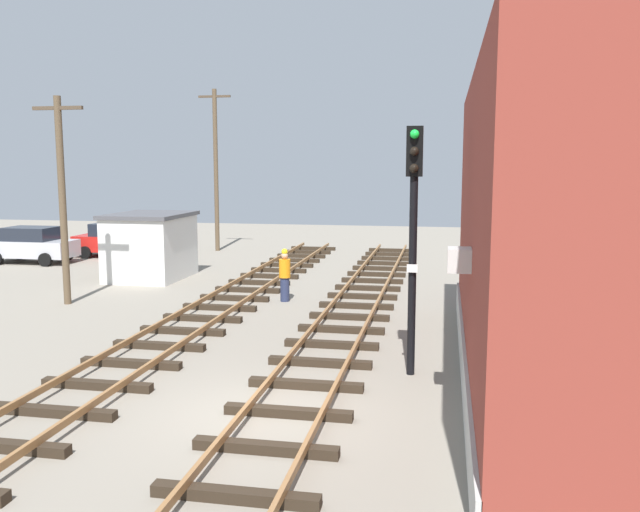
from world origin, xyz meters
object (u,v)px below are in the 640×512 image
at_px(control_hut, 150,246).
at_px(utility_pole_far, 216,167).
at_px(signal_mast, 413,222).
at_px(parked_car_red, 117,240).
at_px(utility_pole_near, 62,196).
at_px(track_worker_foreground, 285,275).
at_px(parked_car_silver, 31,245).

distance_m(control_hut, utility_pole_far, 9.76).
bearing_deg(signal_mast, utility_pole_far, 120.12).
xyz_separation_m(parked_car_red, utility_pole_far, (4.28, 3.40, 3.71)).
bearing_deg(parked_car_red, signal_mast, -46.47).
bearing_deg(utility_pole_near, control_hut, 83.75).
distance_m(parked_car_red, utility_pole_near, 12.25).
relative_size(signal_mast, track_worker_foreground, 3.01).
relative_size(parked_car_red, track_worker_foreground, 2.25).
height_order(control_hut, track_worker_foreground, control_hut).
bearing_deg(utility_pole_far, signal_mast, -59.88).
bearing_deg(utility_pole_near, utility_pole_far, 88.83).
bearing_deg(parked_car_silver, parked_car_red, 41.78).
relative_size(signal_mast, utility_pole_near, 0.80).
xyz_separation_m(parked_car_red, track_worker_foreground, (11.26, -9.42, 0.03)).
height_order(signal_mast, control_hut, signal_mast).
xyz_separation_m(signal_mast, utility_pole_near, (-12.08, 5.67, 0.19)).
relative_size(utility_pole_near, utility_pole_far, 0.80).
distance_m(utility_pole_near, track_worker_foreground, 8.01).
relative_size(utility_pole_near, track_worker_foreground, 3.77).
bearing_deg(track_worker_foreground, parked_car_red, 140.11).
relative_size(control_hut, utility_pole_near, 0.54).
xyz_separation_m(control_hut, track_worker_foreground, (6.69, -3.61, -0.46)).
bearing_deg(parked_car_silver, utility_pole_near, -50.30).
xyz_separation_m(signal_mast, control_hut, (-11.48, 11.09, -2.13)).
bearing_deg(utility_pole_far, utility_pole_near, -91.17).
distance_m(signal_mast, control_hut, 16.11).
xyz_separation_m(signal_mast, parked_car_red, (-16.05, 16.90, -2.62)).
relative_size(parked_car_red, utility_pole_near, 0.60).
bearing_deg(control_hut, track_worker_foreground, -28.32).
relative_size(control_hut, utility_pole_far, 0.43).
height_order(control_hut, utility_pole_far, utility_pole_far).
relative_size(signal_mast, control_hut, 1.48).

